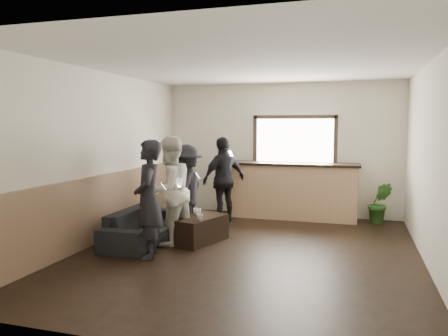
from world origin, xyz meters
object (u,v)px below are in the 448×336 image
(coffee_table, at_px, (199,229))
(cup_a, at_px, (197,211))
(potted_plant, at_px, (380,203))
(person_a, at_px, (148,199))
(bar_counter, at_px, (292,187))
(person_b, at_px, (169,191))
(person_d, at_px, (224,179))
(sofa, at_px, (145,225))
(person_c, at_px, (186,189))
(cup_b, at_px, (200,217))

(coffee_table, relative_size, cup_a, 7.19)
(potted_plant, relative_size, person_a, 0.48)
(person_a, bearing_deg, bar_counter, 132.14)
(person_b, height_order, person_d, person_b)
(coffee_table, bearing_deg, sofa, -165.03)
(bar_counter, height_order, person_c, bar_counter)
(cup_a, distance_m, potted_plant, 3.69)
(sofa, relative_size, person_b, 1.08)
(cup_b, bearing_deg, coffee_table, 112.10)
(bar_counter, xyz_separation_m, potted_plant, (1.71, -0.05, -0.24))
(bar_counter, relative_size, person_b, 1.55)
(cup_a, bearing_deg, person_c, 134.81)
(sofa, bearing_deg, person_c, -32.89)
(bar_counter, bearing_deg, person_d, -149.17)
(cup_a, distance_m, cup_b, 0.44)
(potted_plant, distance_m, person_d, 3.08)
(sofa, xyz_separation_m, cup_a, (0.77, 0.39, 0.20))
(cup_a, height_order, potted_plant, potted_plant)
(cup_a, xyz_separation_m, person_a, (-0.32, -1.15, 0.38))
(sofa, height_order, person_b, person_b)
(potted_plant, bearing_deg, person_d, -166.69)
(bar_counter, xyz_separation_m, cup_a, (-1.28, -2.19, -0.17))
(bar_counter, xyz_separation_m, person_d, (-1.25, -0.75, 0.20))
(sofa, bearing_deg, person_d, -24.01)
(cup_a, relative_size, person_b, 0.08)
(cup_b, xyz_separation_m, person_a, (-0.51, -0.75, 0.38))
(bar_counter, height_order, cup_b, bar_counter)
(cup_a, height_order, person_a, person_a)
(person_c, bearing_deg, cup_b, 33.93)
(person_d, bearing_deg, cup_b, 39.80)
(sofa, bearing_deg, cup_b, -90.74)
(cup_b, height_order, potted_plant, potted_plant)
(coffee_table, xyz_separation_m, cup_a, (-0.10, 0.16, 0.26))
(bar_counter, distance_m, person_a, 3.71)
(coffee_table, distance_m, cup_a, 0.32)
(cup_b, relative_size, person_b, 0.06)
(potted_plant, distance_m, person_b, 4.21)
(cup_b, bearing_deg, person_a, -124.09)
(person_d, bearing_deg, bar_counter, 155.59)
(person_b, distance_m, person_d, 1.89)
(coffee_table, bearing_deg, person_c, 130.88)
(potted_plant, bearing_deg, cup_a, -144.34)
(cup_a, bearing_deg, sofa, -153.16)
(coffee_table, bearing_deg, person_a, -112.76)
(person_c, bearing_deg, person_d, 161.22)
(sofa, relative_size, person_d, 1.11)
(bar_counter, relative_size, cup_a, 20.37)
(coffee_table, height_order, cup_a, cup_a)
(person_a, relative_size, person_b, 0.98)
(cup_a, relative_size, person_d, 0.08)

